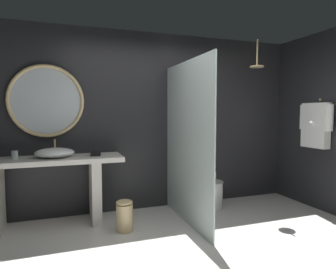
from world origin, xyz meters
The scene contains 13 objects.
ground_plane centered at (0.00, 0.00, 0.00)m, with size 5.76×5.76×0.00m, color silver.
back_wall_panel centered at (0.00, 1.90, 1.30)m, with size 4.80×0.10×2.60m, color #232326.
side_wall_right centered at (2.35, 0.76, 1.30)m, with size 0.10×2.47×2.60m, color #232326.
vanity_counter centered at (-1.45, 1.55, 0.58)m, with size 1.84×0.57×0.87m.
vessel_sink centered at (-1.35, 1.54, 0.94)m, with size 0.47×0.39×0.22m.
tumbler_cup centered at (-1.81, 1.60, 0.92)m, with size 0.08×0.08×0.10m, color silver.
tissue_box centered at (-0.86, 1.52, 0.91)m, with size 0.12×0.10×0.08m, color black.
round_wall_mirror centered at (-1.45, 1.81, 1.59)m, with size 0.95×0.05×0.95m.
shower_glass_panel centered at (0.25, 1.11, 1.04)m, with size 0.02×1.49×2.09m, color silver.
rain_shower_head centered at (1.45, 1.32, 2.15)m, with size 0.20×0.20×0.41m.
hanging_bathrobe centered at (2.21, 0.95, 1.27)m, with size 0.20×0.57×0.72m.
toilet centered at (0.82, 1.59, 0.25)m, with size 0.37×0.56×0.50m.
waste_bin centered at (-0.57, 1.09, 0.20)m, with size 0.20×0.20×0.39m.
Camera 1 is at (-1.24, -2.37, 1.45)m, focal length 31.56 mm.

